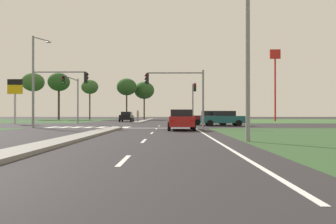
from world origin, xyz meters
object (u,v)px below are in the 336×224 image
traffic_signal_far_right (194,96)px  street_lamp_near (253,27)px  car_teal_second (223,118)px  fastfood_pole_sign (275,69)px  pedestrian_at_median (138,114)px  treeline_third (90,87)px  car_black_fourth (127,117)px  treeline_fifth (144,90)px  traffic_signal_near_right (180,87)px  traffic_signal_far_left (73,91)px  traffic_signal_near_left (55,87)px  car_red_third (181,120)px  car_maroon_near (210,118)px  treeline_second (59,82)px  treeline_fourth (127,87)px  street_lamp_second (35,76)px  fuel_price_totem (15,91)px  treeline_near (33,82)px

traffic_signal_far_right → street_lamp_near: bearing=-88.0°
car_teal_second → fastfood_pole_sign: (12.60, 21.56, 8.21)m
pedestrian_at_median → treeline_third: size_ratio=0.20×
car_black_fourth → treeline_fifth: 21.07m
traffic_signal_near_right → street_lamp_near: (2.90, -13.54, 1.57)m
car_black_fourth → traffic_signal_far_right: 14.74m
traffic_signal_far_left → traffic_signal_near_left: (1.90, -11.14, -0.46)m
traffic_signal_near_left → car_red_third: bearing=-17.3°
car_maroon_near → pedestrian_at_median: (-9.33, 10.16, 0.37)m
car_red_third → treeline_second: size_ratio=0.42×
traffic_signal_near_right → treeline_fourth: 40.61m
street_lamp_second → fuel_price_totem: 10.57m
car_black_fourth → car_teal_second: bearing=125.8°
car_red_third → fuel_price_totem: 24.25m
traffic_signal_near_left → street_lamp_second: size_ratio=0.61×
traffic_signal_near_right → treeline_third: (-18.49, 39.30, 3.47)m
treeline_fourth → treeline_fifth: bearing=43.8°
traffic_signal_far_left → fuel_price_totem: size_ratio=1.08×
traffic_signal_far_left → treeline_fifth: size_ratio=0.69×
car_maroon_near → street_lamp_near: size_ratio=0.50×
traffic_signal_far_right → treeline_near: 44.19m
traffic_signal_near_left → treeline_third: treeline_third is taller
car_black_fourth → street_lamp_second: street_lamp_second is taller
treeline_second → treeline_fifth: treeline_second is taller
treeline_fifth → pedestrian_at_median: bearing=-87.2°
street_lamp_second → pedestrian_at_median: size_ratio=4.99×
street_lamp_second → fuel_price_totem: size_ratio=1.56×
car_maroon_near → treeline_near: (-34.93, 32.69, 7.40)m
fastfood_pole_sign → treeline_third: (-35.70, 13.03, -1.92)m
treeline_second → car_maroon_near: bearing=-47.5°
car_maroon_near → treeline_near: treeline_near is taller
treeline_second → street_lamp_second: bearing=-73.1°
street_lamp_near → fastfood_pole_sign: bearing=70.2°
traffic_signal_near_left → traffic_signal_far_right: 17.76m
car_teal_second → car_black_fourth: (-12.63, 17.49, 0.02)m
treeline_near → treeline_fourth: bearing=-3.5°
traffic_signal_far_left → fuel_price_totem: traffic_signal_far_left is taller
fastfood_pole_sign → traffic_signal_far_left: bearing=-153.5°
street_lamp_second → fuel_price_totem: street_lamp_second is taller
car_red_third → car_black_fourth: size_ratio=1.00×
pedestrian_at_median → traffic_signal_near_left: bearing=-157.4°
car_teal_second → street_lamp_near: (-1.71, -18.26, 4.39)m
fuel_price_totem → traffic_signal_near_left: bearing=-49.2°
fuel_price_totem → treeline_second: treeline_second is taller
traffic_signal_far_right → treeline_near: size_ratio=0.51×
traffic_signal_near_left → treeline_third: 40.11m
treeline_second → traffic_signal_far_left: bearing=-66.8°
car_teal_second → treeline_second: 46.08m
street_lamp_second → car_teal_second: bearing=9.9°
traffic_signal_near_right → treeline_second: treeline_second is taller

